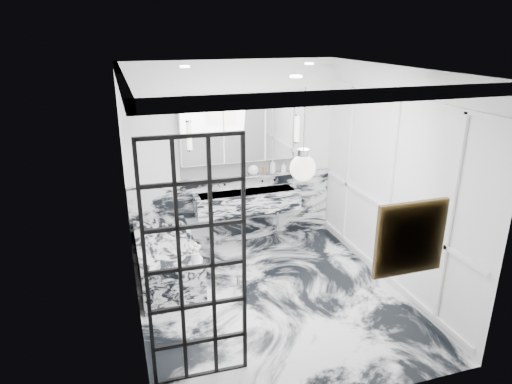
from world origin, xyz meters
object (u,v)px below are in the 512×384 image
object	(u,v)px
trough_sink	(247,201)
mirror_cabinet	(243,128)
bathtub	(167,260)
crittall_door	(196,267)

from	to	relation	value
trough_sink	mirror_cabinet	bearing A→B (deg)	90.00
bathtub	trough_sink	bearing A→B (deg)	26.48
crittall_door	bathtub	xyz separation A→B (m)	(-0.07, 1.96, -0.92)
mirror_cabinet	bathtub	world-z (taller)	mirror_cabinet
crittall_door	mirror_cabinet	bearing A→B (deg)	67.47
crittall_door	bathtub	size ratio (longest dim) A/B	1.45
crittall_door	trough_sink	bearing A→B (deg)	66.10
bathtub	mirror_cabinet	bearing A→B (deg)	32.06
mirror_cabinet	bathtub	distance (m)	2.20
crittall_door	mirror_cabinet	size ratio (longest dim) A/B	1.26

